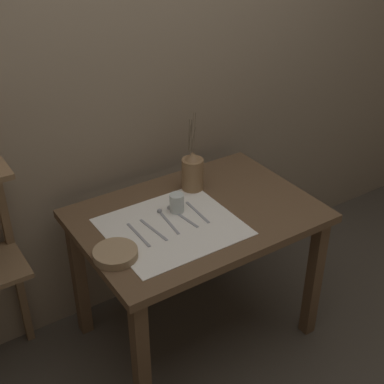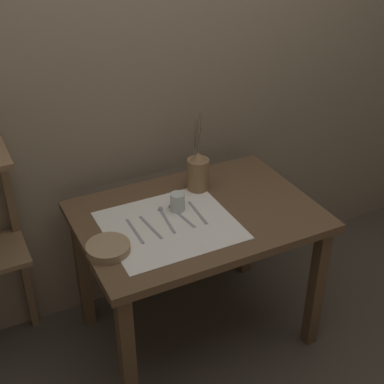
{
  "view_description": "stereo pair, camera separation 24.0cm",
  "coord_description": "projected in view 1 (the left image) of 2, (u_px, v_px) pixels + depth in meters",
  "views": [
    {
      "loc": [
        -1.15,
        -1.72,
        2.1
      ],
      "look_at": [
        -0.03,
        0.0,
        0.87
      ],
      "focal_mm": 50.0,
      "sensor_mm": 36.0,
      "label": 1
    },
    {
      "loc": [
        -0.94,
        -1.84,
        2.1
      ],
      "look_at": [
        -0.03,
        0.0,
        0.87
      ],
      "focal_mm": 50.0,
      "sensor_mm": 36.0,
      "label": 2
    }
  ],
  "objects": [
    {
      "name": "stone_wall_back",
      "position": [
        141.0,
        88.0,
        2.59
      ],
      "size": [
        7.0,
        0.06,
        2.4
      ],
      "color": "gray",
      "rests_on": "ground_plane"
    },
    {
      "name": "linen_cloth",
      "position": [
        172.0,
        227.0,
        2.37
      ],
      "size": [
        0.57,
        0.51,
        0.0
      ],
      "color": "white",
      "rests_on": "wooden_table"
    },
    {
      "name": "wooden_bowl",
      "position": [
        115.0,
        254.0,
        2.18
      ],
      "size": [
        0.18,
        0.18,
        0.04
      ],
      "color": "#9E7F5B",
      "rests_on": "wooden_table"
    },
    {
      "name": "ground_plane",
      "position": [
        196.0,
        329.0,
        2.86
      ],
      "size": [
        12.0,
        12.0,
        0.0
      ],
      "primitive_type": "plane",
      "color": "#473F35"
    },
    {
      "name": "knife_center",
      "position": [
        153.0,
        230.0,
        2.35
      ],
      "size": [
        0.03,
        0.2,
        0.0
      ],
      "color": "#939399",
      "rests_on": "wooden_table"
    },
    {
      "name": "pitcher_with_flowers",
      "position": [
        193.0,
        172.0,
        2.61
      ],
      "size": [
        0.11,
        0.11,
        0.41
      ],
      "color": "olive",
      "rests_on": "wooden_table"
    },
    {
      "name": "wooden_table",
      "position": [
        197.0,
        231.0,
        2.53
      ],
      "size": [
        1.1,
        0.77,
        0.75
      ],
      "color": "brown",
      "rests_on": "ground_plane"
    },
    {
      "name": "glass_tumbler_near",
      "position": [
        177.0,
        203.0,
        2.46
      ],
      "size": [
        0.07,
        0.07,
        0.09
      ],
      "color": "silver",
      "rests_on": "wooden_table"
    },
    {
      "name": "fork_outer",
      "position": [
        198.0,
        212.0,
        2.47
      ],
      "size": [
        0.02,
        0.2,
        0.0
      ],
      "color": "#939399",
      "rests_on": "wooden_table"
    },
    {
      "name": "spoon_outer",
      "position": [
        175.0,
        212.0,
        2.47
      ],
      "size": [
        0.04,
        0.21,
        0.02
      ],
      "color": "#939399",
      "rests_on": "wooden_table"
    },
    {
      "name": "fork_inner",
      "position": [
        138.0,
        235.0,
        2.31
      ],
      "size": [
        0.01,
        0.2,
        0.0
      ],
      "color": "#939399",
      "rests_on": "wooden_table"
    },
    {
      "name": "spoon_inner",
      "position": [
        163.0,
        216.0,
        2.44
      ],
      "size": [
        0.04,
        0.21,
        0.02
      ],
      "color": "#939399",
      "rests_on": "wooden_table"
    }
  ]
}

